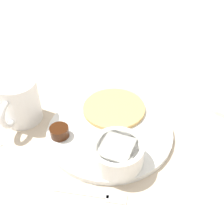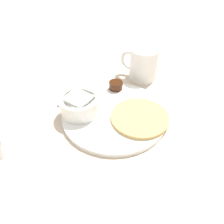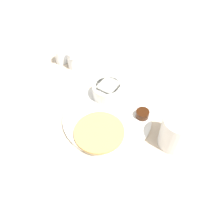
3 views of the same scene
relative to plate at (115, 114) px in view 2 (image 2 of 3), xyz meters
name	(u,v)px [view 2 (image 2 of 3)]	position (x,y,z in m)	size (l,w,h in m)	color
ground_plane	(115,116)	(0.00, 0.00, -0.01)	(4.00, 4.00, 0.00)	#C6B299
plate	(115,114)	(0.00, 0.00, 0.00)	(0.28, 0.28, 0.01)	white
pancake_stack	(140,117)	(0.04, -0.06, 0.01)	(0.15, 0.15, 0.01)	tan
bowl	(80,104)	(-0.07, 0.05, 0.03)	(0.10, 0.10, 0.05)	white
syrup_cup	(116,85)	(0.06, 0.09, 0.02)	(0.04, 0.04, 0.02)	#38190A
butter_ramekin	(75,103)	(-0.08, 0.08, 0.02)	(0.04, 0.04, 0.04)	white
coffee_mug	(143,64)	(0.18, 0.11, 0.05)	(0.09, 0.12, 0.10)	white
fork	(61,103)	(-0.10, 0.13, 0.00)	(0.12, 0.09, 0.00)	silver
napkin	(126,62)	(0.20, 0.22, 0.00)	(0.12, 0.10, 0.00)	white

